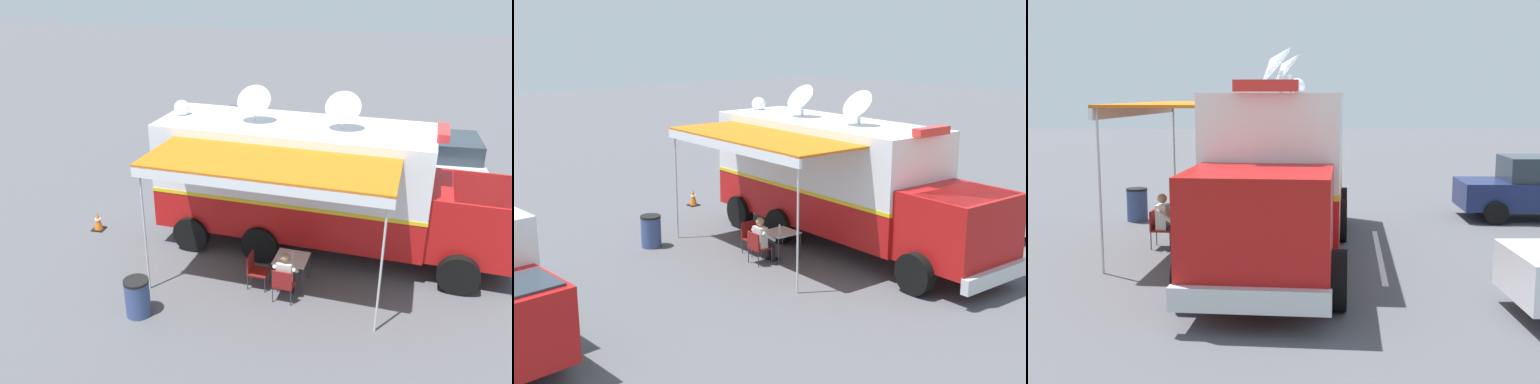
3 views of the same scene
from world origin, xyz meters
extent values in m
plane|color=#515156|center=(0.00, 0.00, 0.00)|extent=(100.00, 100.00, 0.00)
cube|color=silver|center=(-2.05, 0.85, 0.00)|extent=(0.52, 4.79, 0.01)
cube|color=#B71414|center=(0.00, 0.00, 1.15)|extent=(3.09, 7.38, 1.10)
cube|color=white|center=(0.00, 0.00, 2.55)|extent=(3.09, 7.38, 1.70)
cube|color=yellow|center=(0.00, 0.00, 1.70)|extent=(3.11, 7.40, 0.10)
cube|color=#B71414|center=(0.39, 4.63, 1.45)|extent=(2.47, 2.28, 1.70)
cube|color=#28333D|center=(0.40, 4.83, 1.95)|extent=(2.26, 1.64, 0.70)
cylinder|color=black|center=(-0.88, 4.54, 0.50)|extent=(0.38, 1.02, 1.00)
cylinder|color=black|center=(1.61, 4.33, 0.50)|extent=(0.38, 1.02, 1.00)
cylinder|color=black|center=(-1.29, -0.43, 0.50)|extent=(0.38, 1.02, 1.00)
cylinder|color=black|center=(1.20, -0.64, 0.50)|extent=(0.38, 1.02, 1.00)
cylinder|color=black|center=(-1.45, -2.41, 0.50)|extent=(0.38, 1.02, 1.00)
cylinder|color=black|center=(1.04, -2.61, 0.50)|extent=(0.38, 1.02, 1.00)
cube|color=white|center=(0.00, 0.00, 3.45)|extent=(3.09, 7.38, 0.10)
cube|color=red|center=(0.31, 3.69, 3.62)|extent=(1.12, 0.37, 0.20)
cylinder|color=silver|center=(-0.09, -1.08, 3.73)|extent=(0.10, 0.10, 0.45)
cone|color=silver|center=(0.06, -1.09, 4.13)|extent=(0.79, 0.96, 0.81)
cylinder|color=silver|center=(0.10, 1.26, 3.73)|extent=(0.10, 0.10, 0.45)
cone|color=silver|center=(0.25, 1.24, 4.13)|extent=(0.79, 0.96, 0.81)
sphere|color=white|center=(-0.27, -3.19, 3.68)|extent=(0.44, 0.44, 0.44)
cube|color=orange|center=(2.34, -0.19, 3.25)|extent=(2.67, 5.92, 0.06)
cube|color=white|center=(3.40, -0.28, 3.11)|extent=(0.56, 5.75, 0.24)
cylinder|color=silver|center=(3.56, 2.44, 1.63)|extent=(0.05, 0.05, 3.25)
cylinder|color=silver|center=(3.11, -3.00, 1.63)|extent=(0.05, 0.05, 3.25)
cube|color=silver|center=(2.11, 0.35, 0.71)|extent=(0.86, 0.86, 0.03)
cylinder|color=#333338|center=(1.77, 0.75, 0.35)|extent=(0.03, 0.03, 0.70)
cylinder|color=#333338|center=(2.51, 0.69, 0.35)|extent=(0.03, 0.03, 0.70)
cylinder|color=#333338|center=(1.71, 0.01, 0.35)|extent=(0.03, 0.03, 0.70)
cylinder|color=#333338|center=(2.45, -0.05, 0.35)|extent=(0.03, 0.03, 0.70)
cylinder|color=silver|center=(2.19, 0.39, 0.83)|extent=(0.07, 0.07, 0.20)
cylinder|color=white|center=(2.19, 0.39, 0.94)|extent=(0.04, 0.04, 0.02)
cube|color=maroon|center=(2.81, 0.30, 0.42)|extent=(0.52, 0.52, 0.04)
cube|color=maroon|center=(3.03, 0.28, 0.65)|extent=(0.08, 0.48, 0.44)
cylinder|color=#333338|center=(2.57, 0.10, 0.21)|extent=(0.02, 0.02, 0.42)
cylinder|color=#333338|center=(2.61, 0.54, 0.21)|extent=(0.02, 0.02, 0.42)
cylinder|color=#333338|center=(3.01, 0.06, 0.21)|extent=(0.02, 0.02, 0.42)
cylinder|color=#333338|center=(3.05, 0.50, 0.21)|extent=(0.02, 0.02, 0.42)
cube|color=maroon|center=(2.42, -0.40, 0.42)|extent=(0.52, 0.52, 0.04)
cube|color=maroon|center=(2.40, -0.62, 0.65)|extent=(0.48, 0.08, 0.44)
cylinder|color=#333338|center=(2.22, -0.16, 0.21)|extent=(0.02, 0.02, 0.42)
cylinder|color=#333338|center=(2.66, -0.20, 0.21)|extent=(0.02, 0.02, 0.42)
cylinder|color=#333338|center=(2.18, -0.60, 0.21)|extent=(0.02, 0.02, 0.42)
cylinder|color=#333338|center=(2.62, -0.64, 0.21)|extent=(0.02, 0.02, 0.42)
cube|color=silver|center=(2.81, 0.30, 0.72)|extent=(0.27, 0.38, 0.56)
sphere|color=#A37556|center=(2.81, 0.30, 1.14)|extent=(0.22, 0.22, 0.22)
cylinder|color=silver|center=(2.67, 0.08, 0.76)|extent=(0.43, 0.13, 0.34)
cylinder|color=silver|center=(2.71, 0.54, 0.76)|extent=(0.43, 0.13, 0.34)
cylinder|color=black|center=(2.62, 0.22, 0.44)|extent=(0.39, 0.16, 0.13)
cylinder|color=black|center=(2.44, 0.23, 0.21)|extent=(0.11, 0.11, 0.42)
cube|color=black|center=(2.38, 0.24, 0.04)|extent=(0.25, 0.12, 0.07)
cylinder|color=black|center=(2.64, 0.42, 0.44)|extent=(0.39, 0.16, 0.13)
cylinder|color=black|center=(2.46, 0.43, 0.21)|extent=(0.11, 0.11, 0.42)
cube|color=black|center=(2.40, 0.44, 0.04)|extent=(0.25, 0.12, 0.07)
cylinder|color=#384C7F|center=(4.14, -2.83, 0.42)|extent=(0.56, 0.56, 0.85)
cylinder|color=black|center=(4.14, -2.83, 0.88)|extent=(0.57, 0.57, 0.06)
cube|color=black|center=(0.52, -5.75, 0.01)|extent=(0.36, 0.36, 0.03)
cone|color=orange|center=(0.52, -5.75, 0.31)|extent=(0.26, 0.26, 0.55)
cylinder|color=white|center=(0.52, -5.75, 0.33)|extent=(0.17, 0.17, 0.06)
cube|color=navy|center=(-6.93, -3.26, 0.70)|extent=(4.25, 1.93, 0.76)
cube|color=#28333D|center=(-7.08, -3.26, 1.42)|extent=(2.15, 1.67, 0.68)
cylinder|color=black|center=(-5.60, -2.40, 0.32)|extent=(0.65, 0.24, 0.64)
cylinder|color=black|center=(-5.66, -4.20, 0.32)|extent=(0.65, 0.24, 0.64)
cylinder|color=black|center=(-8.21, -2.32, 0.32)|extent=(0.65, 0.24, 0.64)
cylinder|color=black|center=(-8.26, -4.12, 0.32)|extent=(0.65, 0.24, 0.64)
cube|color=silver|center=(-5.64, 4.89, 0.70)|extent=(4.24, 1.89, 0.76)
cube|color=#28333D|center=(-5.49, 4.90, 1.42)|extent=(2.13, 1.64, 0.68)
cylinder|color=black|center=(-6.93, 3.97, 0.32)|extent=(0.64, 0.23, 0.64)
cylinder|color=black|center=(-6.96, 5.77, 0.32)|extent=(0.64, 0.23, 0.64)
cylinder|color=black|center=(-4.32, 4.02, 0.32)|extent=(0.64, 0.23, 0.64)
cylinder|color=black|center=(-4.36, 5.82, 0.32)|extent=(0.64, 0.23, 0.64)
camera|label=1|loc=(13.39, 2.03, 7.45)|focal=37.52mm
camera|label=2|loc=(14.13, 12.99, 6.03)|focal=47.81mm
camera|label=3|loc=(-0.14, 14.67, 3.49)|focal=45.33mm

